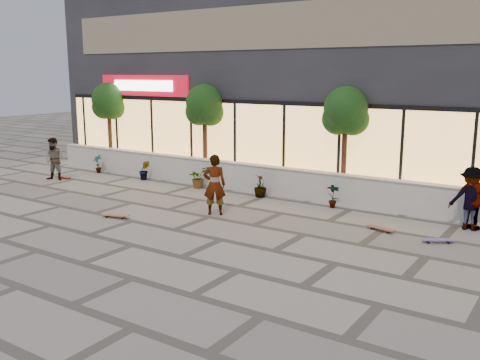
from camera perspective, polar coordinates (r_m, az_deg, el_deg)
The scene contains 19 objects.
ground at distance 14.11m, azimuth -11.40°, elevation -6.83°, with size 80.00×80.00×0.00m, color gray.
planter_wall at distance 19.38m, azimuth 3.28°, elevation -0.03°, with size 22.00×0.42×1.04m.
retail_building at distance 23.89m, azimuth 10.18°, elevation 10.96°, with size 24.00×9.17×8.50m.
shrub_a at distance 24.37m, azimuth -14.92°, elevation 1.68°, with size 0.43×0.29×0.81m, color #113310.
shrub_b at distance 22.37m, azimuth -10.15°, elevation 1.04°, with size 0.45×0.36×0.81m, color #113310.
shrub_c at distance 20.56m, azimuth -4.49°, elevation 0.28°, with size 0.73×0.63×0.81m, color #113310.
shrub_d at distance 18.99m, azimuth 2.18°, elevation -0.62°, with size 0.45×0.45×0.81m, color #113310.
shrub_e at distance 17.72m, azimuth 9.92°, elevation -1.66°, with size 0.43×0.29×0.81m, color #113310.
tree_west at distance 25.29m, azimuth -13.85°, elevation 7.97°, with size 1.60×1.50×3.92m.
tree_midwest at distance 21.57m, azimuth -3.80°, elevation 7.73°, with size 1.60×1.50×3.92m.
tree_mideast at distance 18.56m, azimuth 11.20°, elevation 6.94°, with size 1.60×1.50×3.92m.
skater_center at distance 16.53m, azimuth -2.74°, elevation -0.51°, with size 0.70×0.46×1.91m, color white.
skater_left at distance 23.14m, azimuth -19.17°, elevation 2.11°, with size 0.85×0.66×1.75m, color #969060.
skater_right_near at distance 16.29m, azimuth 23.72°, elevation -1.99°, with size 1.01×0.42×1.72m, color silver.
skater_right_far at distance 16.29m, azimuth 23.40°, elevation -1.83°, with size 1.16×0.66×1.79m, color maroon.
skateboard_center at distance 16.76m, azimuth -13.15°, elevation -3.68°, with size 0.88×0.48×0.10m.
skateboard_left at distance 23.52m, azimuth -18.27°, elevation 0.34°, with size 0.79×0.24×0.09m.
skateboard_right_near at distance 15.51m, azimuth 14.78°, elevation -4.99°, with size 0.85×0.40×0.10m.
skateboard_right_far at distance 14.90m, azimuth 20.36°, elevation -6.01°, with size 0.81×0.62×0.10m.
Camera 1 is at (9.58, -9.40, 4.36)m, focal length 40.00 mm.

